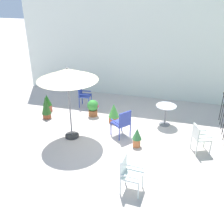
{
  "coord_description": "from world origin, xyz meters",
  "views": [
    {
      "loc": [
        1.99,
        -6.68,
        4.4
      ],
      "look_at": [
        0.0,
        0.51,
        0.79
      ],
      "focal_mm": 41.68,
      "sensor_mm": 36.0,
      "label": 1
    }
  ],
  "objects_px": {
    "cafe_table_0": "(166,112)",
    "potted_plant_3": "(46,107)",
    "patio_chair_2": "(122,122)",
    "potted_plant_0": "(93,107)",
    "potted_plant_2": "(137,137)",
    "patio_chair_3": "(129,172)",
    "patio_chair_1": "(200,136)",
    "potted_plant_4": "(47,103)",
    "potted_plant_1": "(114,113)",
    "patio_umbrella_0": "(67,75)",
    "patio_chair_0": "(83,94)"
  },
  "relations": [
    {
      "from": "cafe_table_0",
      "to": "potted_plant_3",
      "type": "bearing_deg",
      "value": -171.37
    },
    {
      "from": "patio_chair_2",
      "to": "potted_plant_0",
      "type": "distance_m",
      "value": 1.85
    },
    {
      "from": "potted_plant_2",
      "to": "potted_plant_3",
      "type": "distance_m",
      "value": 3.69
    },
    {
      "from": "patio_chair_3",
      "to": "patio_chair_1",
      "type": "bearing_deg",
      "value": 52.52
    },
    {
      "from": "cafe_table_0",
      "to": "patio_chair_2",
      "type": "height_order",
      "value": "patio_chair_2"
    },
    {
      "from": "patio_chair_3",
      "to": "potted_plant_4",
      "type": "distance_m",
      "value": 5.25
    },
    {
      "from": "patio_chair_3",
      "to": "potted_plant_1",
      "type": "distance_m",
      "value": 3.49
    },
    {
      "from": "potted_plant_2",
      "to": "potted_plant_4",
      "type": "distance_m",
      "value": 4.1
    },
    {
      "from": "potted_plant_1",
      "to": "patio_chair_3",
      "type": "bearing_deg",
      "value": -69.24
    },
    {
      "from": "patio_chair_2",
      "to": "potted_plant_0",
      "type": "bearing_deg",
      "value": 139.93
    },
    {
      "from": "potted_plant_0",
      "to": "potted_plant_3",
      "type": "distance_m",
      "value": 1.71
    },
    {
      "from": "patio_umbrella_0",
      "to": "cafe_table_0",
      "type": "relative_size",
      "value": 3.16
    },
    {
      "from": "patio_umbrella_0",
      "to": "potted_plant_4",
      "type": "bearing_deg",
      "value": 137.48
    },
    {
      "from": "cafe_table_0",
      "to": "patio_chair_3",
      "type": "relative_size",
      "value": 0.82
    },
    {
      "from": "patio_chair_0",
      "to": "patio_chair_3",
      "type": "distance_m",
      "value": 5.08
    },
    {
      "from": "patio_chair_0",
      "to": "potted_plant_0",
      "type": "xyz_separation_m",
      "value": [
        0.65,
        -0.71,
        -0.2
      ]
    },
    {
      "from": "patio_umbrella_0",
      "to": "potted_plant_1",
      "type": "bearing_deg",
      "value": 52.32
    },
    {
      "from": "patio_chair_0",
      "to": "patio_chair_2",
      "type": "distance_m",
      "value": 2.8
    },
    {
      "from": "patio_umbrella_0",
      "to": "potted_plant_3",
      "type": "height_order",
      "value": "patio_umbrella_0"
    },
    {
      "from": "potted_plant_3",
      "to": "potted_plant_4",
      "type": "xyz_separation_m",
      "value": [
        -0.25,
        0.55,
        -0.09
      ]
    },
    {
      "from": "patio_umbrella_0",
      "to": "potted_plant_0",
      "type": "xyz_separation_m",
      "value": [
        0.15,
        1.64,
        -1.73
      ]
    },
    {
      "from": "patio_umbrella_0",
      "to": "patio_chair_0",
      "type": "bearing_deg",
      "value": 101.96
    },
    {
      "from": "patio_chair_0",
      "to": "potted_plant_1",
      "type": "relative_size",
      "value": 1.29
    },
    {
      "from": "cafe_table_0",
      "to": "potted_plant_2",
      "type": "relative_size",
      "value": 1.19
    },
    {
      "from": "potted_plant_1",
      "to": "potted_plant_4",
      "type": "xyz_separation_m",
      "value": [
        -2.72,
        0.19,
        -0.02
      ]
    },
    {
      "from": "patio_chair_2",
      "to": "potted_plant_2",
      "type": "distance_m",
      "value": 0.75
    },
    {
      "from": "potted_plant_1",
      "to": "potted_plant_2",
      "type": "bearing_deg",
      "value": -51.19
    },
    {
      "from": "patio_chair_0",
      "to": "potted_plant_1",
      "type": "distance_m",
      "value": 1.84
    },
    {
      "from": "cafe_table_0",
      "to": "potted_plant_2",
      "type": "distance_m",
      "value": 1.79
    },
    {
      "from": "patio_chair_0",
      "to": "cafe_table_0",
      "type": "bearing_deg",
      "value": -12.12
    },
    {
      "from": "patio_chair_2",
      "to": "patio_chair_3",
      "type": "xyz_separation_m",
      "value": [
        0.71,
        -2.36,
        -0.01
      ]
    },
    {
      "from": "potted_plant_4",
      "to": "patio_chair_1",
      "type": "bearing_deg",
      "value": -13.31
    },
    {
      "from": "patio_umbrella_0",
      "to": "patio_chair_2",
      "type": "bearing_deg",
      "value": 16.14
    },
    {
      "from": "cafe_table_0",
      "to": "patio_chair_0",
      "type": "xyz_separation_m",
      "value": [
        -3.32,
        0.71,
        0.03
      ]
    },
    {
      "from": "cafe_table_0",
      "to": "potted_plant_4",
      "type": "xyz_separation_m",
      "value": [
        -4.5,
        -0.1,
        -0.17
      ]
    },
    {
      "from": "patio_chair_0",
      "to": "patio_chair_1",
      "type": "bearing_deg",
      "value": -25.83
    },
    {
      "from": "patio_chair_2",
      "to": "potted_plant_0",
      "type": "xyz_separation_m",
      "value": [
        -1.41,
        1.18,
        -0.19
      ]
    },
    {
      "from": "patio_chair_3",
      "to": "potted_plant_4",
      "type": "bearing_deg",
      "value": 138.89
    },
    {
      "from": "patio_chair_0",
      "to": "potted_plant_1",
      "type": "xyz_separation_m",
      "value": [
        1.54,
        -1.0,
        -0.17
      ]
    },
    {
      "from": "patio_chair_1",
      "to": "potted_plant_0",
      "type": "distance_m",
      "value": 4.01
    },
    {
      "from": "patio_chair_2",
      "to": "potted_plant_4",
      "type": "relative_size",
      "value": 1.35
    },
    {
      "from": "patio_umbrella_0",
      "to": "patio_chair_0",
      "type": "height_order",
      "value": "patio_umbrella_0"
    },
    {
      "from": "potted_plant_0",
      "to": "patio_umbrella_0",
      "type": "bearing_deg",
      "value": -95.41
    },
    {
      "from": "patio_chair_0",
      "to": "patio_umbrella_0",
      "type": "bearing_deg",
      "value": -78.04
    },
    {
      "from": "potted_plant_0",
      "to": "potted_plant_1",
      "type": "height_order",
      "value": "potted_plant_1"
    },
    {
      "from": "potted_plant_2",
      "to": "patio_umbrella_0",
      "type": "bearing_deg",
      "value": 179.97
    },
    {
      "from": "patio_chair_0",
      "to": "patio_chair_1",
      "type": "distance_m",
      "value": 4.89
    },
    {
      "from": "patio_chair_2",
      "to": "patio_chair_1",
      "type": "bearing_deg",
      "value": -5.72
    },
    {
      "from": "patio_umbrella_0",
      "to": "cafe_table_0",
      "type": "bearing_deg",
      "value": 30.14
    },
    {
      "from": "cafe_table_0",
      "to": "patio_chair_2",
      "type": "distance_m",
      "value": 1.73
    }
  ]
}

